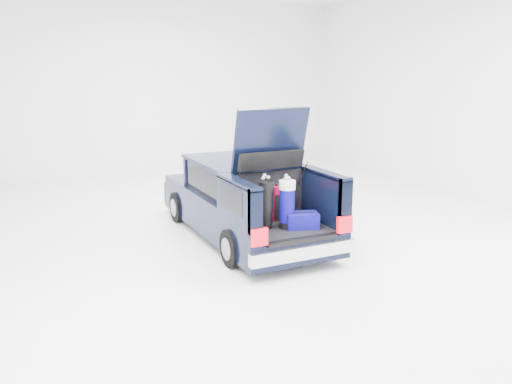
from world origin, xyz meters
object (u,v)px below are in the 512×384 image
red_suitcase (282,202)px  black_golf_bag (266,204)px  blue_golf_bag (287,204)px  car (242,200)px  blue_duffel (302,220)px

red_suitcase → black_golf_bag: (-0.48, -0.35, 0.10)m
blue_golf_bag → car: bearing=76.8°
car → blue_duffel: bearing=-81.8°
red_suitcase → blue_golf_bag: size_ratio=0.70×
black_golf_bag → blue_duffel: 0.64m
car → blue_duffel: car is taller
black_golf_bag → blue_golf_bag: blue_golf_bag is taller
car → red_suitcase: car is taller
black_golf_bag → blue_duffel: size_ratio=1.49×
car → black_golf_bag: 1.60m
black_golf_bag → blue_golf_bag: bearing=-12.7°
red_suitcase → blue_duffel: red_suitcase is taller
blue_golf_bag → black_golf_bag: bearing=144.0°
black_golf_bag → blue_golf_bag: 0.34m
black_golf_bag → blue_duffel: bearing=-14.3°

